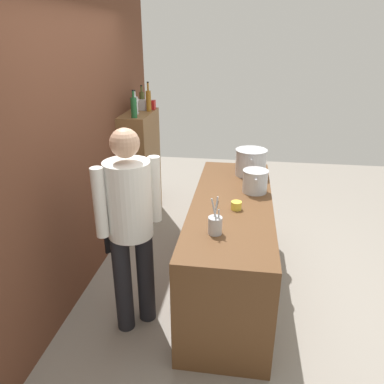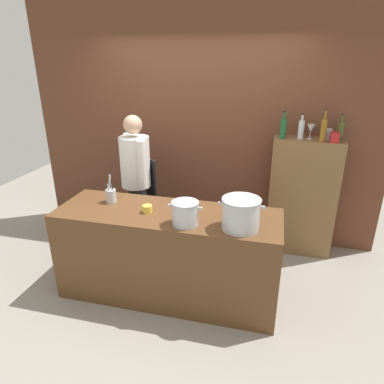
# 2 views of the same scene
# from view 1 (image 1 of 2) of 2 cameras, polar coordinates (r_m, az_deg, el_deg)

# --- Properties ---
(ground_plane) EXTENTS (8.00, 8.00, 0.00)m
(ground_plane) POSITION_cam_1_polar(r_m,az_deg,el_deg) (3.72, 5.62, -14.04)
(ground_plane) COLOR gray
(brick_back_panel) EXTENTS (4.40, 0.10, 3.00)m
(brick_back_panel) POSITION_cam_1_polar(r_m,az_deg,el_deg) (3.41, -17.85, 9.41)
(brick_back_panel) COLOR brown
(brick_back_panel) RESTS_ON ground_plane
(prep_counter) EXTENTS (2.11, 0.70, 0.90)m
(prep_counter) POSITION_cam_1_polar(r_m,az_deg,el_deg) (3.47, 5.90, -8.09)
(prep_counter) COLOR brown
(prep_counter) RESTS_ON ground_plane
(bar_cabinet) EXTENTS (0.76, 0.32, 1.40)m
(bar_cabinet) POSITION_cam_1_polar(r_m,az_deg,el_deg) (4.71, -7.81, 3.63)
(bar_cabinet) COLOR brown
(bar_cabinet) RESTS_ON ground_plane
(chef) EXTENTS (0.44, 0.45, 1.66)m
(chef) POSITION_cam_1_polar(r_m,az_deg,el_deg) (2.81, -9.56, -4.21)
(chef) COLOR black
(chef) RESTS_ON ground_plane
(stockpot_large) EXTENTS (0.39, 0.33, 0.27)m
(stockpot_large) POSITION_cam_1_polar(r_m,az_deg,el_deg) (3.87, 9.07, 4.57)
(stockpot_large) COLOR #B7BABF
(stockpot_large) RESTS_ON prep_counter
(stockpot_small) EXTENTS (0.30, 0.23, 0.21)m
(stockpot_small) POSITION_cam_1_polar(r_m,az_deg,el_deg) (3.44, 9.72, 1.67)
(stockpot_small) COLOR #B7BABF
(stockpot_small) RESTS_ON prep_counter
(utensil_crock) EXTENTS (0.10, 0.10, 0.29)m
(utensil_crock) POSITION_cam_1_polar(r_m,az_deg,el_deg) (2.69, 3.59, -5.04)
(utensil_crock) COLOR #B7BABF
(utensil_crock) RESTS_ON prep_counter
(butter_jar) EXTENTS (0.09, 0.09, 0.07)m
(butter_jar) POSITION_cam_1_polar(r_m,az_deg,el_deg) (3.09, 6.86, -2.08)
(butter_jar) COLOR yellow
(butter_jar) RESTS_ON prep_counter
(wine_bottle_clear) EXTENTS (0.06, 0.06, 0.27)m
(wine_bottle_clear) POSITION_cam_1_polar(r_m,az_deg,el_deg) (4.42, -8.76, 13.13)
(wine_bottle_clear) COLOR silver
(wine_bottle_clear) RESTS_ON bar_cabinet
(wine_bottle_green) EXTENTS (0.07, 0.07, 0.30)m
(wine_bottle_green) POSITION_cam_1_polar(r_m,az_deg,el_deg) (4.22, -8.97, 12.82)
(wine_bottle_green) COLOR #1E592D
(wine_bottle_green) RESTS_ON bar_cabinet
(wine_bottle_olive) EXTENTS (0.06, 0.06, 0.28)m
(wine_bottle_olive) POSITION_cam_1_polar(r_m,az_deg,el_deg) (4.82, -7.73, 13.96)
(wine_bottle_olive) COLOR #475123
(wine_bottle_olive) RESTS_ON bar_cabinet
(wine_bottle_amber) EXTENTS (0.06, 0.06, 0.34)m
(wine_bottle_amber) POSITION_cam_1_polar(r_m,az_deg,el_deg) (4.60, -6.73, 13.88)
(wine_bottle_amber) COLOR #8C5919
(wine_bottle_amber) RESTS_ON bar_cabinet
(wine_glass_wide) EXTENTS (0.08, 0.08, 0.16)m
(wine_glass_wide) POSITION_cam_1_polar(r_m,az_deg,el_deg) (4.52, -8.59, 13.43)
(wine_glass_wide) COLOR silver
(wine_glass_wide) RESTS_ON bar_cabinet
(spice_tin_red) EXTENTS (0.08, 0.08, 0.11)m
(spice_tin_red) POSITION_cam_1_polar(r_m,az_deg,el_deg) (4.72, -6.24, 13.23)
(spice_tin_red) COLOR red
(spice_tin_red) RESTS_ON bar_cabinet
(spice_tin_silver) EXTENTS (0.09, 0.09, 0.12)m
(spice_tin_silver) POSITION_cam_1_polar(r_m,az_deg,el_deg) (4.68, -7.63, 13.17)
(spice_tin_silver) COLOR #B2B2B7
(spice_tin_silver) RESTS_ON bar_cabinet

